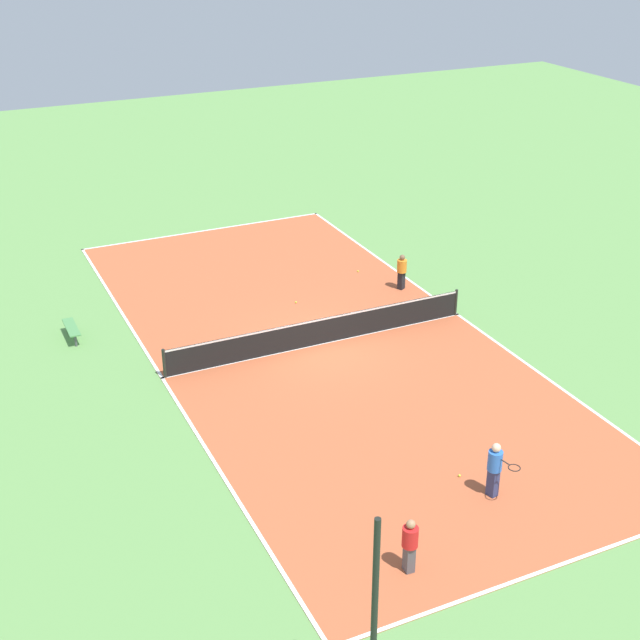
# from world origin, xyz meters

# --- Properties ---
(ground_plane) EXTENTS (80.00, 80.00, 0.00)m
(ground_plane) POSITION_xyz_m (0.00, 0.00, 0.00)
(ground_plane) COLOR #60934C
(court_surface) EXTENTS (10.81, 23.92, 0.02)m
(court_surface) POSITION_xyz_m (0.00, 0.00, 0.01)
(court_surface) COLOR #B75633
(court_surface) RESTS_ON ground_plane
(tennis_net) EXTENTS (10.61, 0.10, 0.97)m
(tennis_net) POSITION_xyz_m (0.00, 0.00, 0.51)
(tennis_net) COLOR black
(tennis_net) RESTS_ON court_surface
(bench) EXTENTS (0.36, 1.46, 0.45)m
(bench) POSITION_xyz_m (7.32, -3.88, 0.39)
(bench) COLOR #4C8C4C
(bench) RESTS_ON ground_plane
(player_coach_red) EXTENTS (0.39, 0.39, 1.37)m
(player_coach_red) POSITION_xyz_m (2.81, 10.63, 0.78)
(player_coach_red) COLOR #4C4C51
(player_coach_red) RESTS_ON court_surface
(player_near_blue) EXTENTS (0.52, 0.98, 1.51)m
(player_near_blue) POSITION_xyz_m (-0.43, 9.16, 0.88)
(player_near_blue) COLOR navy
(player_near_blue) RESTS_ON court_surface
(player_center_orange) EXTENTS (0.49, 0.49, 1.36)m
(player_center_orange) POSITION_xyz_m (-4.66, -2.79, 0.78)
(player_center_orange) COLOR black
(player_center_orange) RESTS_ON court_surface
(tennis_ball_right_alley) EXTENTS (0.07, 0.07, 0.07)m
(tennis_ball_right_alley) POSITION_xyz_m (-3.94, -4.90, 0.06)
(tennis_ball_right_alley) COLOR #CCE033
(tennis_ball_right_alley) RESTS_ON court_surface
(tennis_ball_midcourt) EXTENTS (0.07, 0.07, 0.07)m
(tennis_ball_midcourt) POSITION_xyz_m (-0.57, -3.27, 0.06)
(tennis_ball_midcourt) COLOR #CCE033
(tennis_ball_midcourt) RESTS_ON court_surface
(tennis_ball_near_net) EXTENTS (0.07, 0.07, 0.07)m
(tennis_ball_near_net) POSITION_xyz_m (-0.12, 8.18, 0.06)
(tennis_ball_near_net) COLOR #CCE033
(tennis_ball_near_net) RESTS_ON court_surface
(fence_post_back_right) EXTENTS (0.12, 0.12, 4.30)m
(fence_post_back_right) POSITION_xyz_m (5.25, 13.46, 2.15)
(fence_post_back_right) COLOR black
(fence_post_back_right) RESTS_ON ground_plane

